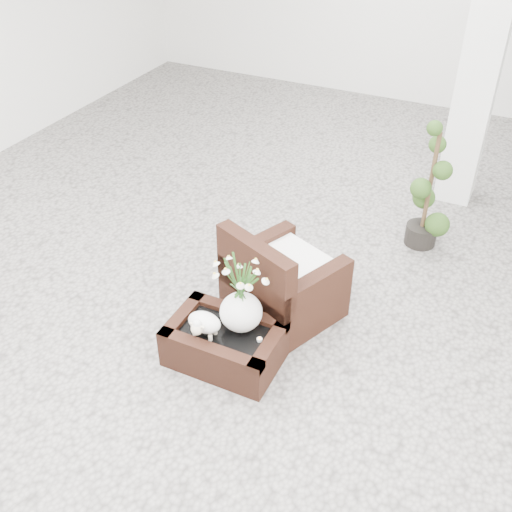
% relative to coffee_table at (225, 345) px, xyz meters
% --- Properties ---
extents(ground, '(11.00, 11.00, 0.00)m').
position_rel_coffee_table_xyz_m(ground, '(-0.03, 0.74, -0.16)').
color(ground, gray).
rests_on(ground, ground).
extents(column, '(0.40, 0.40, 3.50)m').
position_rel_coffee_table_xyz_m(column, '(1.17, 3.54, 1.59)').
color(column, white).
rests_on(column, ground).
extents(coffee_table, '(0.90, 0.60, 0.31)m').
position_rel_coffee_table_xyz_m(coffee_table, '(0.00, 0.00, 0.00)').
color(coffee_table, '#34190F').
rests_on(coffee_table, ground).
extents(sheep_figurine, '(0.28, 0.23, 0.21)m').
position_rel_coffee_table_xyz_m(sheep_figurine, '(-0.12, -0.10, 0.26)').
color(sheep_figurine, white).
rests_on(sheep_figurine, coffee_table).
extents(planter_narcissus, '(0.44, 0.44, 0.80)m').
position_rel_coffee_table_xyz_m(planter_narcissus, '(0.10, 0.10, 0.56)').
color(planter_narcissus, white).
rests_on(planter_narcissus, coffee_table).
extents(tealight, '(0.04, 0.04, 0.03)m').
position_rel_coffee_table_xyz_m(tealight, '(0.30, 0.02, 0.17)').
color(tealight, white).
rests_on(tealight, coffee_table).
extents(armchair, '(1.10, 1.08, 0.90)m').
position_rel_coffee_table_xyz_m(armchair, '(0.19, 0.76, 0.29)').
color(armchair, '#34190F').
rests_on(armchair, ground).
extents(topiary, '(0.36, 0.36, 1.34)m').
position_rel_coffee_table_xyz_m(topiary, '(1.04, 2.38, 0.52)').
color(topiary, '#243F14').
rests_on(topiary, ground).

